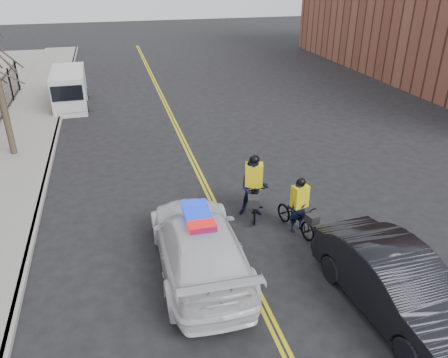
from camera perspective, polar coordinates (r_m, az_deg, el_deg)
name	(u,v)px	position (r m, az deg, el deg)	size (l,w,h in m)	color
ground	(243,263)	(12.79, 2.45, -10.97)	(120.00, 120.00, 0.00)	black
center_line_left	(189,156)	(19.54, -4.59, 2.95)	(0.10, 60.00, 0.01)	gold
center_line_right	(193,156)	(19.57, -4.13, 3.00)	(0.10, 60.00, 0.01)	gold
sidewalk	(9,173)	(19.78, -26.23, 0.68)	(3.00, 60.00, 0.15)	gray
curb	(48,169)	(19.50, -21.96, 1.19)	(0.20, 60.00, 0.15)	gray
police_cruiser	(199,244)	(12.13, -3.30, -8.46)	(2.39, 5.71, 1.81)	silver
dark_sedan	(397,286)	(11.50, 21.67, -12.81)	(1.78, 5.09, 1.68)	black
cargo_van	(70,90)	(27.89, -19.52, 10.96)	(2.04, 5.05, 2.10)	silver
cyclist_near	(299,213)	(14.07, 9.72, -4.36)	(1.11, 2.01, 1.87)	black
cyclist_far	(253,192)	(14.68, 3.85, -1.64)	(1.24, 2.26, 2.20)	black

